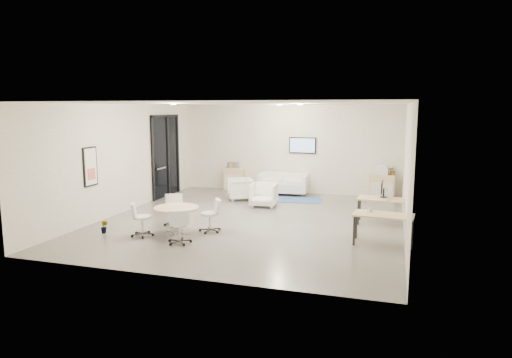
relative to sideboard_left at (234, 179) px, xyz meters
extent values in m
cube|color=#53514C|center=(2.06, -4.28, -0.82)|extent=(8.00, 9.00, 0.80)
cube|color=white|center=(2.06, -4.28, 3.18)|extent=(8.00, 9.00, 0.80)
cube|color=beige|center=(2.06, 0.62, 1.18)|extent=(8.00, 0.80, 3.20)
cube|color=beige|center=(2.06, -9.18, 1.18)|extent=(8.00, 0.80, 3.20)
cube|color=beige|center=(-2.34, -4.28, 1.18)|extent=(0.80, 9.00, 3.20)
cube|color=beige|center=(6.46, -4.28, 1.18)|extent=(0.80, 9.00, 3.20)
cube|color=black|center=(-1.90, -1.78, 1.00)|extent=(0.02, 1.90, 2.85)
cube|color=black|center=(-1.88, -1.78, 2.39)|extent=(0.06, 1.90, 0.08)
cube|color=black|center=(-1.88, -2.69, 1.00)|extent=(0.06, 0.08, 2.85)
cube|color=black|center=(-1.88, -0.87, 1.00)|extent=(0.06, 0.08, 2.85)
cube|color=black|center=(-1.88, -1.63, 1.00)|extent=(0.06, 0.07, 2.85)
cube|color=#B2B2B7|center=(-1.84, -2.23, 0.63)|extent=(0.04, 0.60, 0.05)
cube|color=black|center=(-1.92, -5.88, 1.13)|extent=(0.04, 0.54, 1.04)
cube|color=white|center=(-1.90, -5.88, 1.13)|extent=(0.01, 0.46, 0.96)
cube|color=#CF654E|center=(-1.89, -5.88, 0.93)|extent=(0.01, 0.32, 0.30)
cube|color=black|center=(2.56, 0.19, 1.33)|extent=(0.98, 0.05, 0.58)
cube|color=#90B8F9|center=(2.56, 0.16, 1.33)|extent=(0.90, 0.01, 0.50)
cylinder|color=#FFEAC6|center=(0.26, -5.28, 2.76)|extent=(0.14, 0.14, 0.03)
cylinder|color=#FFEAC6|center=(3.26, -3.78, 2.76)|extent=(0.14, 0.14, 0.03)
cylinder|color=#FFEAC6|center=(2.06, -1.28, 2.76)|extent=(0.14, 0.14, 0.03)
cube|color=#CEB77C|center=(0.00, 0.00, 0.00)|extent=(0.76, 0.38, 0.85)
cube|color=silver|center=(-0.17, -0.19, -0.08)|extent=(0.32, 0.02, 0.51)
cube|color=silver|center=(0.17, -0.19, -0.08)|extent=(0.32, 0.02, 0.51)
cube|color=#CEB77C|center=(5.38, 0.00, -0.01)|extent=(0.83, 0.39, 0.83)
cube|color=silver|center=(5.18, -0.20, -0.09)|extent=(0.35, 0.02, 0.50)
cube|color=silver|center=(5.57, -0.20, -0.09)|extent=(0.35, 0.02, 0.50)
cube|color=red|center=(-0.24, 0.00, 0.54)|extent=(0.04, 0.14, 0.22)
cube|color=#337FCC|center=(-0.18, 0.00, 0.54)|extent=(0.04, 0.14, 0.22)
cube|color=gold|center=(-0.12, 0.00, 0.54)|extent=(0.04, 0.14, 0.22)
cube|color=#4CB24C|center=(-0.07, 0.00, 0.54)|extent=(0.04, 0.14, 0.22)
cube|color=#CC6619|center=(-0.01, 0.00, 0.54)|extent=(0.04, 0.14, 0.22)
cube|color=purple|center=(0.05, 0.00, 0.54)|extent=(0.04, 0.14, 0.22)
cube|color=#E54C7F|center=(0.10, 0.00, 0.54)|extent=(0.04, 0.14, 0.22)
cube|color=teal|center=(0.16, 0.00, 0.54)|extent=(0.04, 0.14, 0.22)
cube|color=white|center=(5.31, 0.00, 0.55)|extent=(0.50, 0.42, 0.28)
cube|color=white|center=(5.31, 0.00, 0.72)|extent=(0.37, 0.32, 0.06)
cube|color=white|center=(1.95, -0.27, -0.15)|extent=(1.82, 1.02, 0.33)
cube|color=white|center=(1.95, 0.07, 0.18)|extent=(1.76, 0.35, 0.33)
cube|color=white|center=(1.15, -0.27, 0.01)|extent=(0.23, 0.89, 0.66)
cube|color=white|center=(2.75, -0.27, 0.01)|extent=(0.23, 0.89, 0.66)
cube|color=#2D4D89|center=(2.69, -1.10, -0.42)|extent=(1.67, 1.21, 0.01)
imported|color=white|center=(0.78, -1.61, -0.02)|extent=(1.00, 1.02, 0.80)
imported|color=white|center=(1.86, -2.43, -0.01)|extent=(0.85, 0.81, 0.82)
cube|color=#CEB77C|center=(5.52, -3.60, 0.25)|extent=(1.38, 0.78, 0.04)
cube|color=black|center=(4.90, -3.89, -0.09)|extent=(0.05, 0.05, 0.66)
cube|color=black|center=(6.13, -3.89, -0.09)|extent=(0.05, 0.05, 0.66)
cube|color=black|center=(4.90, -3.32, -0.09)|extent=(0.05, 0.05, 0.66)
cube|color=black|center=(6.13, -3.32, -0.09)|extent=(0.05, 0.05, 0.66)
cube|color=#CEB77C|center=(5.57, -5.50, 0.25)|extent=(1.39, 0.79, 0.04)
cube|color=black|center=(4.95, -5.79, -0.10)|extent=(0.05, 0.05, 0.66)
cube|color=black|center=(6.19, -5.79, -0.10)|extent=(0.05, 0.05, 0.66)
cube|color=black|center=(4.95, -5.22, -0.10)|extent=(0.05, 0.05, 0.66)
cube|color=black|center=(6.19, -5.22, -0.10)|extent=(0.05, 0.05, 0.66)
cylinder|color=black|center=(5.52, -3.45, 0.28)|extent=(0.20, 0.20, 0.02)
cube|color=black|center=(5.52, -3.45, 0.40)|extent=(0.04, 0.03, 0.24)
cube|color=black|center=(5.47, -3.45, 0.55)|extent=(0.03, 0.50, 0.32)
cylinder|color=#CEB77C|center=(0.68, -6.10, 0.23)|extent=(1.10, 1.10, 0.04)
cylinder|color=#B2B2B7|center=(0.68, -6.10, -0.11)|extent=(0.10, 0.10, 0.63)
cube|color=#B2B2B7|center=(0.68, -6.10, -0.41)|extent=(0.64, 0.06, 0.03)
cube|color=#B2B2B7|center=(0.68, -6.10, -0.41)|extent=(0.06, 0.64, 0.03)
imported|color=#3F7F3F|center=(5.71, -0.02, 0.53)|extent=(0.28, 0.31, 0.24)
imported|color=#3F7F3F|center=(-1.06, -6.60, -0.35)|extent=(0.20, 0.34, 0.15)
imported|color=white|center=(5.28, -5.32, 0.33)|extent=(0.15, 0.13, 0.12)
camera|label=1|loc=(5.76, -15.99, 2.65)|focal=32.00mm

